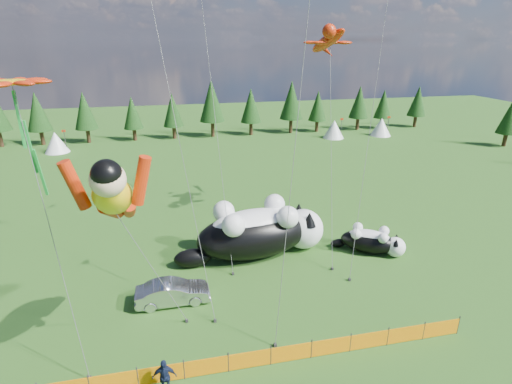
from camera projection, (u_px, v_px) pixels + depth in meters
ground at (239, 326)px, 21.35m from camera, size 160.00×160.00×0.00m
safety_fence at (250, 360)px, 18.43m from camera, size 22.06×0.06×1.10m
tree_line at (188, 112)px, 60.99m from camera, size 90.00×4.00×8.00m
festival_tents at (265, 132)px, 59.54m from camera, size 50.00×3.20×2.80m
cat_large at (260, 231)px, 27.84m from camera, size 10.88×4.83×3.93m
cat_small at (372, 241)px, 28.48m from camera, size 4.74×3.65×1.90m
car at (173, 292)px, 23.00m from camera, size 4.25×1.55×1.39m
spectator_c at (164, 377)px, 16.98m from camera, size 1.07×0.60×1.78m
superhero_kite at (113, 196)px, 16.26m from camera, size 5.11×5.35×11.00m
gecko_kite at (328, 41)px, 28.92m from camera, size 3.89×11.16×16.41m
flower_kite at (12, 87)px, 15.46m from camera, size 3.82×4.49×13.02m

